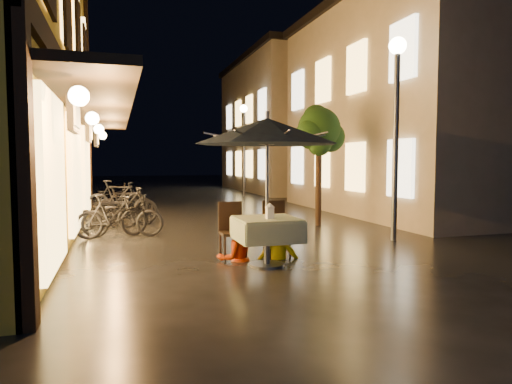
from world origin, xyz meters
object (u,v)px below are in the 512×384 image
object	(u,v)px
person_orange	(235,220)
person_yellow	(278,217)
streetlamp_near	(397,101)
cafe_table	(267,230)
table_lantern	(270,210)
bicycle_0	(123,216)
patio_umbrella	(267,131)

from	to	relation	value
person_orange	person_yellow	size ratio (longest dim) A/B	0.97
streetlamp_near	cafe_table	bearing A→B (deg)	-156.22
streetlamp_near	table_lantern	size ratio (longest dim) A/B	16.92
table_lantern	person_yellow	xyz separation A→B (m)	(0.37, 0.66, -0.21)
streetlamp_near	person_orange	size ratio (longest dim) A/B	3.09
streetlamp_near	bicycle_0	world-z (taller)	streetlamp_near
cafe_table	person_orange	xyz separation A→B (m)	(-0.37, 0.59, 0.10)
cafe_table	table_lantern	distance (m)	0.36
streetlamp_near	patio_umbrella	xyz separation A→B (m)	(-3.32, -1.46, -0.77)
patio_umbrella	bicycle_0	size ratio (longest dim) A/B	1.39
streetlamp_near	bicycle_0	xyz separation A→B (m)	(-5.50, 2.10, -2.45)
cafe_table	table_lantern	world-z (taller)	table_lantern
cafe_table	person_yellow	xyz separation A→B (m)	(0.37, 0.52, 0.12)
patio_umbrella	person_yellow	world-z (taller)	patio_umbrella
patio_umbrella	person_yellow	distance (m)	1.58
streetlamp_near	bicycle_0	distance (m)	6.37
person_orange	cafe_table	bearing A→B (deg)	112.22
table_lantern	person_orange	xyz separation A→B (m)	(-0.37, 0.73, -0.23)
streetlamp_near	table_lantern	xyz separation A→B (m)	(-3.32, -1.60, -2.00)
patio_umbrella	person_orange	world-z (taller)	patio_umbrella
streetlamp_near	patio_umbrella	size ratio (longest dim) A/B	1.72
cafe_table	patio_umbrella	xyz separation A→B (m)	(-0.00, -0.00, 1.56)
table_lantern	bicycle_0	size ratio (longest dim) A/B	0.14
person_orange	bicycle_0	bearing A→B (deg)	-68.74
table_lantern	person_orange	world-z (taller)	person_orange
person_orange	bicycle_0	world-z (taller)	person_orange
streetlamp_near	bicycle_0	size ratio (longest dim) A/B	2.38
cafe_table	patio_umbrella	size ratio (longest dim) A/B	0.40
streetlamp_near	cafe_table	size ratio (longest dim) A/B	4.27
table_lantern	person_yellow	bearing A→B (deg)	60.99
streetlamp_near	patio_umbrella	bearing A→B (deg)	-156.22
table_lantern	person_yellow	world-z (taller)	person_yellow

